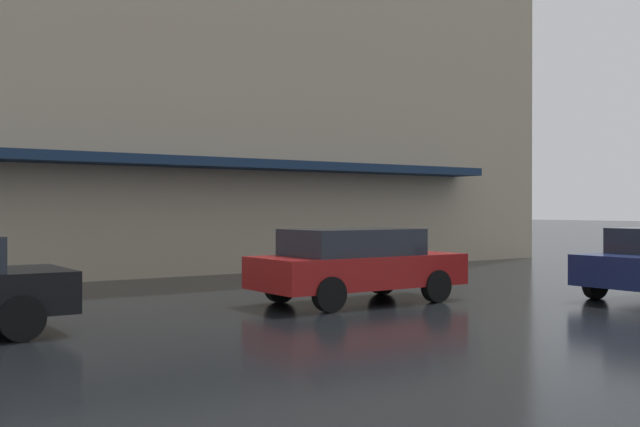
{
  "coord_description": "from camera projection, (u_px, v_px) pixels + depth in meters",
  "views": [
    {
      "loc": [
        -5.99,
        -4.96,
        1.78
      ],
      "look_at": [
        5.59,
        -12.83,
        1.7
      ],
      "focal_mm": 42.28,
      "sensor_mm": 36.0,
      "label": 1
    }
  ],
  "objects": [
    {
      "name": "car_red",
      "position": [
        356.0,
        263.0,
        14.37
      ],
      "size": [
        1.85,
        4.1,
        1.41
      ],
      "color": "maroon",
      "rests_on": "ground_plane"
    }
  ]
}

